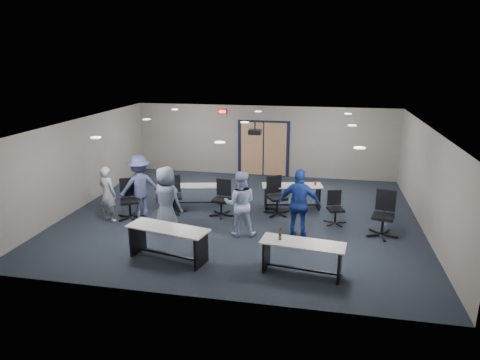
% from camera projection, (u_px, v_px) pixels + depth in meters
% --- Properties ---
extents(floor, '(10.00, 10.00, 0.00)m').
position_uv_depth(floor, '(241.00, 215.00, 12.55)').
color(floor, black).
rests_on(floor, ground).
extents(back_wall, '(10.00, 0.04, 2.70)m').
position_uv_depth(back_wall, '(264.00, 141.00, 16.41)').
color(back_wall, gray).
rests_on(back_wall, floor).
extents(front_wall, '(10.00, 0.04, 2.70)m').
position_uv_depth(front_wall, '(195.00, 233.00, 7.93)').
color(front_wall, gray).
rests_on(front_wall, floor).
extents(left_wall, '(0.04, 9.00, 2.70)m').
position_uv_depth(left_wall, '(82.00, 163.00, 13.10)').
color(left_wall, gray).
rests_on(left_wall, floor).
extents(right_wall, '(0.04, 9.00, 2.70)m').
position_uv_depth(right_wall, '(428.00, 181.00, 11.24)').
color(right_wall, gray).
rests_on(right_wall, floor).
extents(ceiling, '(10.00, 9.00, 0.04)m').
position_uv_depth(ceiling, '(241.00, 124.00, 11.79)').
color(ceiling, white).
rests_on(ceiling, back_wall).
extents(double_door, '(2.00, 0.07, 2.20)m').
position_uv_depth(double_door, '(263.00, 149.00, 16.45)').
color(double_door, black).
rests_on(double_door, back_wall).
extents(exit_sign, '(0.32, 0.07, 0.18)m').
position_uv_depth(exit_sign, '(223.00, 112.00, 16.34)').
color(exit_sign, black).
rests_on(exit_sign, back_wall).
extents(ceiling_projector, '(0.35, 0.32, 0.37)m').
position_uv_depth(ceiling_projector, '(255.00, 132.00, 12.29)').
color(ceiling_projector, black).
rests_on(ceiling_projector, ceiling).
extents(ceiling_can_lights, '(6.24, 5.74, 0.02)m').
position_uv_depth(ceiling_can_lights, '(243.00, 124.00, 12.03)').
color(ceiling_can_lights, white).
rests_on(ceiling_can_lights, ceiling).
extents(table_front_left, '(2.00, 1.03, 0.78)m').
position_uv_depth(table_front_left, '(168.00, 238.00, 9.73)').
color(table_front_left, beige).
rests_on(table_front_left, floor).
extents(table_front_right, '(1.83, 0.80, 0.99)m').
position_uv_depth(table_front_right, '(302.00, 252.00, 9.09)').
color(table_front_right, beige).
rests_on(table_front_right, floor).
extents(table_back_left, '(1.67, 0.88, 0.65)m').
position_uv_depth(table_back_left, '(198.00, 192.00, 13.30)').
color(table_back_left, beige).
rests_on(table_back_left, floor).
extents(table_back_right, '(1.89, 0.94, 0.85)m').
position_uv_depth(table_back_right, '(292.00, 192.00, 13.03)').
color(table_back_right, beige).
rests_on(table_back_right, floor).
extents(chair_back_a, '(0.90, 0.90, 1.10)m').
position_uv_depth(chair_back_a, '(173.00, 195.00, 12.61)').
color(chair_back_a, black).
rests_on(chair_back_a, floor).
extents(chair_back_b, '(0.75, 0.75, 1.06)m').
position_uv_depth(chair_back_b, '(221.00, 199.00, 12.39)').
color(chair_back_b, black).
rests_on(chair_back_b, floor).
extents(chair_back_c, '(0.97, 0.97, 1.12)m').
position_uv_depth(chair_back_c, '(277.00, 196.00, 12.49)').
color(chair_back_c, black).
rests_on(chair_back_c, floor).
extents(chair_back_d, '(0.72, 0.72, 0.92)m').
position_uv_depth(chair_back_d, '(336.00, 208.00, 11.80)').
color(chair_back_d, black).
rests_on(chair_back_d, floor).
extents(chair_loose_left, '(0.97, 0.97, 1.14)m').
position_uv_depth(chair_loose_left, '(129.00, 199.00, 12.17)').
color(chair_loose_left, black).
rests_on(chair_loose_left, floor).
extents(chair_loose_right, '(0.91, 0.91, 1.19)m').
position_uv_depth(chair_loose_right, '(383.00, 215.00, 10.94)').
color(chair_loose_right, black).
rests_on(chair_loose_right, floor).
extents(person_gray, '(0.67, 0.55, 1.59)m').
position_uv_depth(person_gray, '(108.00, 194.00, 11.94)').
color(person_gray, '#A1A8AF').
rests_on(person_gray, floor).
extents(person_plaid, '(1.00, 0.79, 1.78)m').
position_uv_depth(person_plaid, '(166.00, 200.00, 11.16)').
color(person_plaid, slate).
rests_on(person_plaid, floor).
extents(person_lightblue, '(0.92, 0.77, 1.72)m').
position_uv_depth(person_lightblue, '(240.00, 204.00, 10.97)').
color(person_lightblue, '#C0D1FF').
rests_on(person_lightblue, floor).
extents(person_navy, '(1.10, 0.51, 1.83)m').
position_uv_depth(person_navy, '(300.00, 204.00, 10.75)').
color(person_navy, navy).
rests_on(person_navy, floor).
extents(person_back, '(1.36, 1.23, 1.83)m').
position_uv_depth(person_back, '(140.00, 186.00, 12.22)').
color(person_back, '#43497A').
rests_on(person_back, floor).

